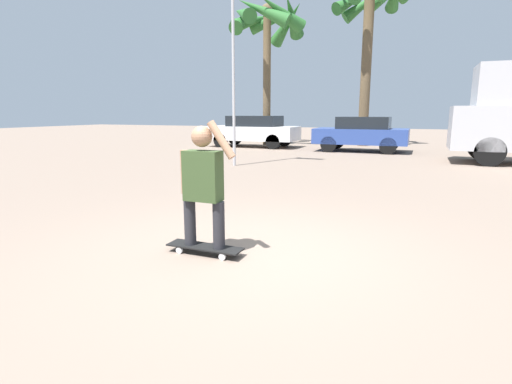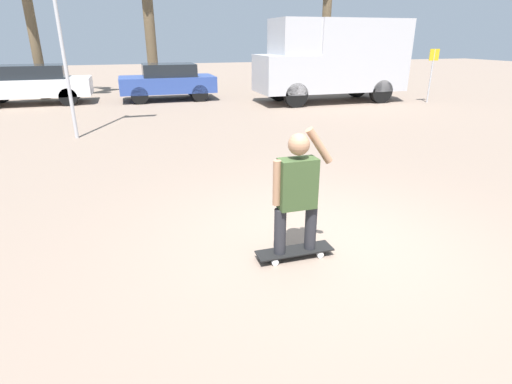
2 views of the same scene
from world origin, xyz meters
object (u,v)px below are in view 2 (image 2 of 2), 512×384
at_px(skateboard, 295,251).
at_px(person_skateboarder, 297,187).
at_px(camper_van, 334,58).
at_px(street_sign, 432,68).
at_px(parked_car_blue, 168,81).
at_px(parked_car_white, 32,84).

relative_size(skateboard, person_skateboarder, 0.63).
height_order(skateboard, camper_van, camper_van).
xyz_separation_m(camper_van, street_sign, (3.67, -1.39, -0.39)).
xyz_separation_m(person_skateboarder, street_sign, (10.02, 9.95, 0.45)).
xyz_separation_m(parked_car_blue, street_sign, (10.11, -3.87, 0.56)).
distance_m(skateboard, parked_car_blue, 13.84).
bearing_deg(camper_van, person_skateboarder, -119.23).
distance_m(skateboard, camper_van, 13.10).
distance_m(parked_car_white, street_sign, 15.93).
relative_size(person_skateboarder, parked_car_blue, 0.38).
xyz_separation_m(parked_car_blue, parked_car_white, (-5.24, 0.38, 0.01)).
distance_m(skateboard, street_sign, 14.18).
xyz_separation_m(person_skateboarder, camper_van, (6.35, 11.34, 0.84)).
relative_size(person_skateboarder, street_sign, 0.72).
height_order(skateboard, parked_car_white, parked_car_white).
bearing_deg(parked_car_white, skateboard, -69.43).
bearing_deg(skateboard, person_skateboarder, -180.00).
bearing_deg(camper_van, parked_car_white, 166.21).
height_order(camper_van, parked_car_blue, camper_van).
relative_size(person_skateboarder, camper_van, 0.25).
distance_m(parked_car_blue, parked_car_white, 5.25).
relative_size(skateboard, street_sign, 0.45).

